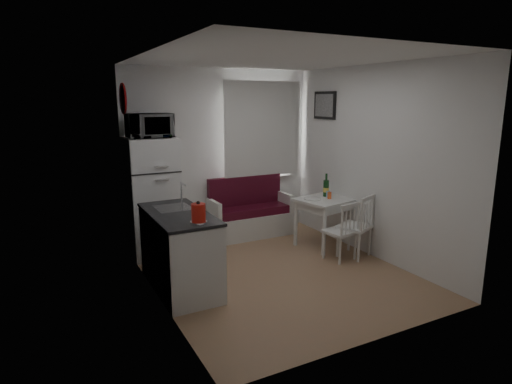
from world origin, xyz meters
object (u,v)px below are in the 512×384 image
Objects in this scene: fridge at (152,197)px; microwave at (149,126)px; bench at (249,217)px; kitchen_counter at (180,250)px; wine_bottle at (326,185)px; chair_right at (359,220)px; chair_left at (344,225)px; kettle at (198,213)px; dining_table at (330,203)px.

fridge is 2.85× the size of microwave.
bench is 2.16m from microwave.
microwave reaches higher than bench.
microwave reaches higher than kitchen_counter.
chair_right is at bearing -90.00° from wine_bottle.
chair_left is 0.25m from chair_right.
fridge reaches higher than kettle.
bench is at bearing 40.66° from kitchen_counter.
wine_bottle is (0.00, 0.10, 0.25)m from dining_table.
fridge is 4.75× the size of wine_bottle.
fridge is 7.08× the size of kettle.
chair_right is 2.85m from fridge.
fridge is at bearing 125.74° from chair_right.
wine_bottle is (0.25, 0.75, 0.39)m from chair_left.
kitchen_counter reaches higher than dining_table.
chair_right reaches higher than chair_left.
kitchen_counter is 1.80m from microwave.
fridge is 2.53m from wine_bottle.
chair_left is 2.91m from microwave.
chair_left is (0.62, -1.57, 0.19)m from bench.
microwave reaches higher than dining_table.
microwave reaches higher than chair_right.
microwave is at bearing -174.12° from bench.
microwave reaches higher than fridge.
wine_bottle is at bearing 78.15° from dining_table.
dining_table is 2.44× the size of chair_left.
wine_bottle is at bearing 66.89° from chair_right.
bench is 1.22× the size of dining_table.
kitchen_counter is at bearing 95.28° from kettle.
fridge reaches higher than kitchen_counter.
kettle is at bearing -89.01° from microwave.
dining_table is (2.45, 0.44, 0.18)m from kitchen_counter.
kitchen_counter is 0.78m from kettle.
chair_left is at bearing -122.61° from dining_table.
chair_right is at bearing 7.38° from kettle.
fridge is at bearing 90.00° from microwave.
kitchen_counter is at bearing 151.65° from chair_right.
kettle is (0.03, -1.73, -0.79)m from microwave.
kettle is at bearing 177.76° from chair_left.
kettle reaches higher than chair_right.
fridge is (-2.18, 1.46, 0.32)m from chair_left.
kitchen_counter is at bearing -90.90° from fridge.
dining_table is 1.87× the size of microwave.
chair_right is 3.08m from microwave.
fridge reaches higher than wine_bottle.
kettle reaches higher than wine_bottle.
chair_left is 2.24m from kettle.
bench reaches higher than dining_table.
dining_table is 3.11× the size of wine_bottle.
chair_right is at bearing -101.85° from dining_table.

